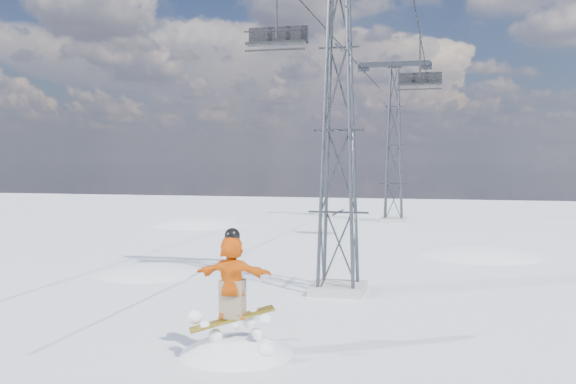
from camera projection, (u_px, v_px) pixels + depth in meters
The scene contains 6 objects.
ground at pixel (245, 365), 14.16m from camera, with size 120.00×120.00×0.00m, color white.
lift_tower_near at pixel (339, 131), 21.45m from camera, with size 5.20×1.80×11.43m.
lift_tower_far at pixel (394, 146), 45.72m from camera, with size 5.20×1.80×11.43m.
haul_cables at pixel (375, 34), 32.33m from camera, with size 4.46×51.00×0.06m.
lift_chair_near at pixel (277, 37), 22.07m from camera, with size 2.12×0.61×2.63m.
lift_chair_mid at pixel (420, 80), 33.20m from camera, with size 2.23×0.64×2.76m.
Camera 1 is at (4.20, -13.33, 4.56)m, focal length 40.00 mm.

